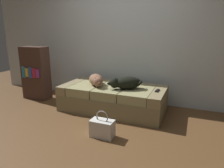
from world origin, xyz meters
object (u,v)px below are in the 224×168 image
tv_remote (157,91)px  handbag (102,128)px  dog_tan (96,80)px  couch (113,98)px  bookshelf (36,73)px  dog_dark (125,83)px

tv_remote → handbag: size_ratio=0.40×
dog_tan → tv_remote: 1.10m
couch → bookshelf: (-1.77, 0.01, 0.33)m
couch → handbag: size_ratio=4.86×
couch → dog_dark: bearing=-19.2°
dog_tan → handbag: bearing=-59.4°
tv_remote → bookshelf: (-2.56, 0.04, 0.09)m
couch → dog_tan: size_ratio=3.49×
tv_remote → handbag: tv_remote is taller
bookshelf → dog_tan: bearing=-3.3°
bookshelf → couch: bearing=-0.5°
dog_dark → handbag: bearing=-91.8°
couch → bookshelf: size_ratio=1.67×
dog_tan → tv_remote: size_ratio=3.52×
handbag → tv_remote: bearing=59.6°
handbag → dog_tan: bearing=120.6°
couch → handbag: (0.24, -0.97, -0.10)m
tv_remote → dog_tan: bearing=-172.4°
couch → bookshelf: bearing=179.5°
dog_tan → handbag: dog_tan is taller
dog_tan → handbag: (0.53, -0.90, -0.43)m
handbag → bookshelf: size_ratio=0.34×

